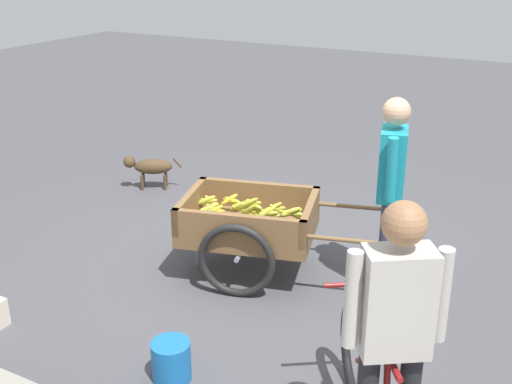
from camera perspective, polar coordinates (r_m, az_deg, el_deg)
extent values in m
plane|color=#47474C|center=(5.55, 0.41, -7.27)|extent=(24.00, 24.00, 0.00)
cube|color=brown|center=(5.40, -0.63, -3.37)|extent=(1.27, 1.06, 0.10)
cube|color=brown|center=(5.47, -5.94, -1.22)|extent=(0.27, 0.79, 0.24)
cube|color=brown|center=(5.25, 4.90, -2.22)|extent=(0.27, 0.79, 0.24)
cube|color=brown|center=(5.01, -1.63, -3.35)|extent=(1.08, 0.35, 0.24)
cube|color=brown|center=(5.67, 0.24, -0.28)|extent=(1.08, 0.35, 0.24)
torus|color=black|center=(5.06, -1.80, -6.24)|extent=(0.63, 0.23, 0.64)
torus|color=black|center=(5.83, 0.39, -2.31)|extent=(0.63, 0.23, 0.64)
cylinder|color=gray|center=(5.44, -0.63, -4.14)|extent=(0.27, 0.86, 0.04)
cylinder|color=brown|center=(4.92, 7.83, -4.30)|extent=(0.54, 0.18, 0.04)
cylinder|color=brown|center=(5.54, 8.53, -1.29)|extent=(0.54, 0.18, 0.04)
cylinder|color=gray|center=(5.62, -5.30, -4.98)|extent=(0.04, 0.04, 0.35)
ellipsoid|color=gold|center=(5.19, -4.15, -2.07)|extent=(0.18, 0.06, 0.13)
ellipsoid|color=gold|center=(5.18, -4.25, -1.98)|extent=(0.19, 0.06, 0.10)
ellipsoid|color=gold|center=(5.17, -4.40, -1.90)|extent=(0.19, 0.10, 0.05)
ellipsoid|color=gold|center=(5.17, -4.56, -1.81)|extent=(0.19, 0.07, 0.11)
ellipsoid|color=gold|center=(5.16, -4.66, -1.72)|extent=(0.18, 0.11, 0.13)
ellipsoid|color=gold|center=(5.13, 3.65, -2.13)|extent=(0.17, 0.12, 0.14)
ellipsoid|color=gold|center=(5.12, 3.50, -2.05)|extent=(0.19, 0.09, 0.09)
ellipsoid|color=gold|center=(5.12, 3.39, -1.96)|extent=(0.19, 0.09, 0.05)
ellipsoid|color=gold|center=(5.11, 3.24, -1.87)|extent=(0.18, 0.12, 0.10)
ellipsoid|color=gold|center=(5.10, 3.16, -1.79)|extent=(0.18, 0.09, 0.13)
ellipsoid|color=gold|center=(5.58, -2.01, -0.87)|extent=(0.18, 0.12, 0.13)
ellipsoid|color=gold|center=(5.57, -2.22, -0.78)|extent=(0.18, 0.05, 0.05)
ellipsoid|color=gold|center=(5.57, -2.45, -0.69)|extent=(0.17, 0.14, 0.13)
ellipsoid|color=gold|center=(5.18, 1.50, -2.22)|extent=(0.18, 0.07, 0.14)
ellipsoid|color=gold|center=(5.17, 1.39, -2.13)|extent=(0.19, 0.07, 0.11)
ellipsoid|color=gold|center=(5.16, 1.23, -2.04)|extent=(0.18, 0.07, 0.05)
ellipsoid|color=gold|center=(5.15, 1.12, -1.96)|extent=(0.19, 0.06, 0.09)
ellipsoid|color=gold|center=(5.15, 0.96, -1.87)|extent=(0.17, 0.13, 0.14)
ellipsoid|color=gold|center=(5.18, -3.59, -2.68)|extent=(0.18, 0.13, 0.12)
ellipsoid|color=gold|center=(5.18, -3.81, -2.59)|extent=(0.18, 0.06, 0.05)
ellipsoid|color=gold|center=(5.18, -4.08, -2.49)|extent=(0.18, 0.08, 0.14)
ellipsoid|color=gold|center=(5.22, -3.33, -2.11)|extent=(0.18, 0.08, 0.13)
ellipsoid|color=gold|center=(5.21, -3.40, -2.03)|extent=(0.19, 0.11, 0.11)
ellipsoid|color=gold|center=(5.21, -3.56, -1.94)|extent=(0.18, 0.05, 0.05)
ellipsoid|color=gold|center=(5.20, -3.69, -1.86)|extent=(0.19, 0.08, 0.09)
ellipsoid|color=gold|center=(5.19, -3.85, -1.77)|extent=(0.17, 0.13, 0.15)
ellipsoid|color=gold|center=(5.42, -3.87, -1.77)|extent=(0.17, 0.07, 0.15)
ellipsoid|color=gold|center=(5.41, -4.06, -1.68)|extent=(0.18, 0.14, 0.09)
ellipsoid|color=gold|center=(5.41, -4.25, -1.59)|extent=(0.18, 0.13, 0.08)
ellipsoid|color=gold|center=(5.40, -4.37, -1.51)|extent=(0.17, 0.15, 0.12)
ellipsoid|color=gold|center=(5.50, -1.13, -1.59)|extent=(0.17, 0.13, 0.15)
ellipsoid|color=gold|center=(5.49, -1.28, -1.50)|extent=(0.17, 0.15, 0.10)
ellipsoid|color=gold|center=(5.48, -1.40, -1.42)|extent=(0.18, 0.07, 0.05)
ellipsoid|color=gold|center=(5.48, -1.51, -1.34)|extent=(0.19, 0.05, 0.09)
ellipsoid|color=gold|center=(5.47, -1.65, -1.26)|extent=(0.18, 0.08, 0.14)
ellipsoid|color=gold|center=(5.47, 2.01, -1.59)|extent=(0.17, 0.14, 0.13)
ellipsoid|color=gold|center=(5.47, 1.78, -1.50)|extent=(0.17, 0.15, 0.04)
ellipsoid|color=gold|center=(5.46, 1.55, -1.41)|extent=(0.18, 0.10, 0.14)
ellipsoid|color=gold|center=(5.59, -4.03, -0.99)|extent=(0.18, 0.07, 0.15)
ellipsoid|color=gold|center=(5.59, -4.21, -0.90)|extent=(0.19, 0.09, 0.09)
ellipsoid|color=gold|center=(5.58, -4.37, -0.82)|extent=(0.19, 0.10, 0.08)
ellipsoid|color=gold|center=(5.58, -4.50, -0.74)|extent=(0.18, 0.11, 0.12)
ellipsoid|color=gold|center=(5.30, -0.12, -1.24)|extent=(0.18, 0.06, 0.13)
ellipsoid|color=gold|center=(5.30, -0.27, -1.16)|extent=(0.19, 0.07, 0.08)
ellipsoid|color=gold|center=(5.29, -0.44, -1.07)|extent=(0.19, 0.10, 0.09)
ellipsoid|color=gold|center=(5.28, -0.60, -0.98)|extent=(0.18, 0.07, 0.14)
ellipsoid|color=gold|center=(5.33, -0.20, -1.81)|extent=(0.18, 0.07, 0.14)
ellipsoid|color=gold|center=(5.32, -0.43, -1.72)|extent=(0.19, 0.10, 0.05)
ellipsoid|color=gold|center=(5.32, -0.71, -1.62)|extent=(0.17, 0.06, 0.15)
ellipsoid|color=gold|center=(5.17, -2.21, -3.16)|extent=(0.17, 0.11, 0.15)
ellipsoid|color=gold|center=(5.16, -2.50, -3.06)|extent=(0.18, 0.07, 0.05)
ellipsoid|color=gold|center=(5.16, -2.76, -2.96)|extent=(0.18, 0.11, 0.14)
cylinder|color=#333851|center=(5.18, 11.59, -5.03)|extent=(0.11, 0.11, 0.80)
cylinder|color=#333851|center=(5.38, 11.68, -4.00)|extent=(0.11, 0.11, 0.80)
cube|color=teal|center=(5.02, 12.21, 2.48)|extent=(0.28, 0.38, 0.56)
sphere|color=tan|center=(4.91, 12.59, 7.11)|extent=(0.22, 0.22, 0.22)
cylinder|color=teal|center=(4.81, 12.16, 1.96)|extent=(0.08, 0.11, 0.51)
cylinder|color=teal|center=(5.22, 12.30, 3.54)|extent=(0.08, 0.13, 0.51)
torus|color=black|center=(4.07, 9.01, -13.96)|extent=(0.41, 0.58, 0.66)
cylinder|color=maroon|center=(3.45, 11.39, -13.30)|extent=(0.36, 0.52, 0.04)
cylinder|color=maroon|center=(3.72, 10.36, -14.59)|extent=(0.32, 0.46, 0.43)
ellipsoid|color=black|center=(3.29, 12.19, -13.37)|extent=(0.20, 0.08, 0.06)
cylinder|color=maroon|center=(3.76, 9.63, -8.19)|extent=(0.40, 0.28, 0.03)
cube|color=#B7B2AD|center=(3.15, 12.60, -9.71)|extent=(0.39, 0.35, 0.56)
sphere|color=#9E704C|center=(2.96, 13.25, -2.77)|extent=(0.21, 0.21, 0.21)
cylinder|color=#B7B2AD|center=(3.08, 8.68, -9.58)|extent=(0.08, 0.10, 0.51)
cylinder|color=#B7B2AD|center=(3.21, 16.44, -8.94)|extent=(0.08, 0.10, 0.51)
ellipsoid|color=#4C3823|center=(7.40, -9.27, 2.29)|extent=(0.47, 0.38, 0.18)
sphere|color=#4C3823|center=(7.43, -11.37, 2.69)|extent=(0.14, 0.14, 0.14)
cylinder|color=#4C3823|center=(7.36, -7.13, 2.62)|extent=(0.11, 0.07, 0.12)
cylinder|color=#4C3823|center=(7.43, -10.25, 0.83)|extent=(0.04, 0.04, 0.18)
cylinder|color=#4C3823|center=(7.53, -10.14, 1.12)|extent=(0.04, 0.04, 0.18)
cylinder|color=#4C3823|center=(7.40, -8.23, 0.86)|extent=(0.04, 0.04, 0.18)
cylinder|color=#4C3823|center=(7.50, -8.14, 1.15)|extent=(0.04, 0.04, 0.18)
cylinder|color=#1966B2|center=(4.30, -7.66, -14.89)|extent=(0.26, 0.26, 0.27)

